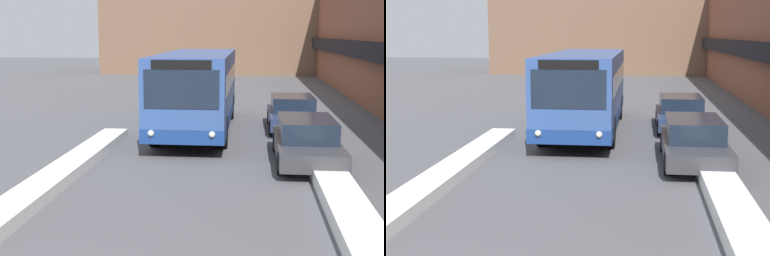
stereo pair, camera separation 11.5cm
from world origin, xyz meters
The scene contains 6 objects.
building_backdrop_far centered at (0.00, 49.06, 6.97)m, with size 26.00×8.00×13.95m.
snow_bank_left centered at (-3.60, 7.88, 0.16)m, with size 0.90×13.18×0.31m.
snow_bank_right centered at (3.60, 5.92, 0.19)m, with size 0.90×14.50×0.38m.
city_bus centered at (-0.63, 16.06, 1.73)m, with size 2.69×10.41×3.15m.
parked_car_front centered at (3.20, 11.03, 0.70)m, with size 1.88×4.84×1.37m.
parked_car_middle centered at (3.20, 16.80, 0.70)m, with size 1.94×4.43×1.38m.
Camera 2 is at (1.59, -5.19, 3.90)m, focal length 50.00 mm.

